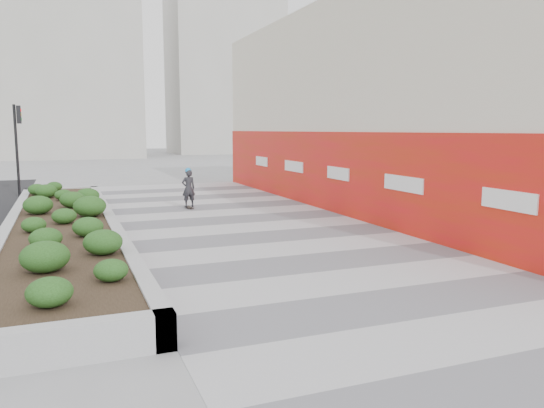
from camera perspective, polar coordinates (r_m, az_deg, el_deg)
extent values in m
plane|color=gray|center=(10.96, 8.85, -8.41)|extent=(160.00, 160.00, 0.00)
cube|color=#A8A8AD|center=(13.54, 2.42, -5.13)|extent=(8.00, 36.00, 0.01)
cube|color=silver|center=(21.89, 13.11, 10.21)|extent=(6.00, 24.00, 8.00)
cube|color=red|center=(20.40, 5.96, 3.52)|extent=(0.12, 24.00, 3.00)
cube|color=#9E9EA0|center=(7.73, -21.68, -13.85)|extent=(3.00, 0.30, 0.55)
cube|color=#9E9EA0|center=(25.06, -21.67, 1.01)|extent=(3.00, 0.30, 0.55)
cube|color=#9E9EA0|center=(16.36, -26.40, -2.71)|extent=(0.30, 18.00, 0.55)
cube|color=#9E9EA0|center=(16.34, -16.93, -2.23)|extent=(0.30, 18.00, 0.55)
cube|color=#2D2116|center=(16.30, -21.67, -2.57)|extent=(2.40, 17.40, 0.50)
cylinder|color=black|center=(26.64, -25.75, 5.10)|extent=(0.12, 0.12, 4.20)
cube|color=black|center=(26.62, -25.58, 8.67)|extent=(0.18, 0.28, 0.80)
cube|color=#ADAAA3|center=(64.43, -21.66, 13.61)|extent=(16.00, 12.00, 20.00)
cube|color=#ADAAA3|center=(72.54, -5.19, 15.03)|extent=(14.00, 10.00, 24.00)
cylinder|color=#595654|center=(13.75, 4.34, -4.95)|extent=(0.44, 0.44, 0.01)
cube|color=black|center=(21.07, -8.93, -0.32)|extent=(0.26, 0.73, 0.02)
imported|color=#27272C|center=(20.97, -8.97, 1.68)|extent=(0.57, 0.40, 1.46)
sphere|color=#1A91E0|center=(20.91, -9.01, 3.57)|extent=(0.23, 0.23, 0.23)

